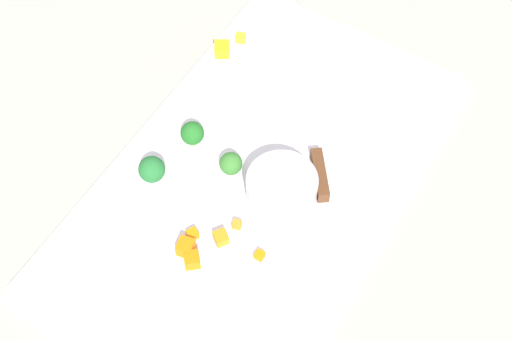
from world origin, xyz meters
The scene contains 15 objects.
ground_plane centered at (0.00, 0.00, 0.00)m, with size 4.00×4.00×0.00m, color #999B8E.
cutting_board centered at (0.00, 0.00, 0.01)m, with size 0.55×0.32×0.01m, color white.
prep_bowl centered at (-0.01, -0.04, 0.03)m, with size 0.08×0.08×0.04m, color silver.
chef_knife centered at (0.11, -0.01, 0.02)m, with size 0.30×0.23×0.02m.
carrot_dice_0 centered at (-0.13, 0.01, 0.02)m, with size 0.02×0.02×0.02m, color orange.
carrot_dice_1 centered at (-0.09, -0.06, 0.02)m, with size 0.01×0.01×0.01m, color orange.
carrot_dice_2 centered at (-0.10, -0.01, 0.02)m, with size 0.02×0.02×0.01m, color orange.
carrot_dice_3 centered at (-0.11, 0.02, 0.02)m, with size 0.01×0.01×0.01m, color orange.
carrot_dice_4 centered at (-0.14, 0.00, 0.02)m, with size 0.02×0.02×0.02m, color orange.
carrot_dice_5 centered at (-0.07, -0.02, 0.02)m, with size 0.01×0.01×0.01m, color orange.
pepper_dice_0 centered at (0.14, 0.14, 0.02)m, with size 0.02×0.02×0.02m, color yellow.
pepper_dice_1 centered at (0.18, 0.13, 0.02)m, with size 0.01×0.01×0.01m, color yellow.
broccoli_floret_0 centered at (0.00, 0.09, 0.03)m, with size 0.03×0.03×0.04m.
broccoli_floret_1 centered at (-0.01, 0.03, 0.03)m, with size 0.03×0.03×0.03m.
broccoli_floret_2 centered at (-0.07, 0.10, 0.03)m, with size 0.03×0.03×0.04m.
Camera 1 is at (-0.43, -0.26, 0.80)m, focal length 53.63 mm.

